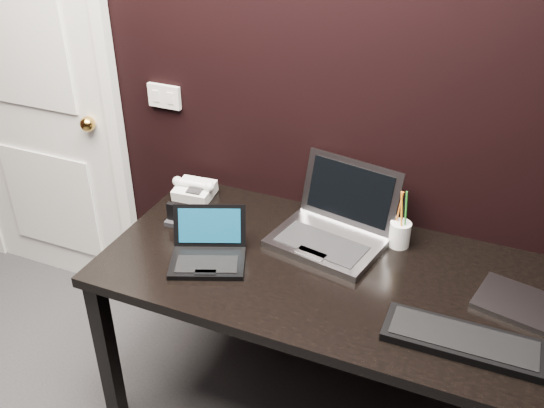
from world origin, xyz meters
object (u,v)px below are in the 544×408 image
at_px(silver_laptop, 333,228).
at_px(netbook, 208,252).
at_px(closed_laptop, 522,305).
at_px(desk_phone, 195,190).
at_px(mobile_phone, 173,216).
at_px(ext_keyboard, 463,341).
at_px(door, 31,90).
at_px(desk, 338,290).
at_px(pen_cup, 400,233).

bearing_deg(silver_laptop, netbook, -141.38).
xyz_separation_m(closed_laptop, desk_phone, (-1.33, 0.21, 0.02)).
xyz_separation_m(desk_phone, mobile_phone, (0.03, -0.22, -0.00)).
bearing_deg(closed_laptop, ext_keyboard, -121.63).
bearing_deg(mobile_phone, netbook, -32.72).
height_order(netbook, ext_keyboard, netbook).
relative_size(netbook, closed_laptop, 1.04).
xyz_separation_m(door, closed_laptop, (2.25, -0.32, -0.29)).
height_order(netbook, closed_laptop, netbook).
relative_size(desk, desk_phone, 8.75).
bearing_deg(door, ext_keyboard, -15.13).
height_order(desk, desk_phone, desk_phone).
distance_m(desk, ext_keyboard, 0.50).
bearing_deg(netbook, pen_cup, 30.64).
height_order(door, mobile_phone, door).
xyz_separation_m(desk, ext_keyboard, (0.45, -0.19, 0.09)).
bearing_deg(mobile_phone, silver_laptop, 12.93).
bearing_deg(desk_phone, ext_keyboard, -21.09).
bearing_deg(pen_cup, closed_laptop, -22.97).
distance_m(ext_keyboard, mobile_phone, 1.18).
bearing_deg(netbook, desk_phone, 125.53).
height_order(netbook, mobile_phone, netbook).
height_order(silver_laptop, ext_keyboard, silver_laptop).
bearing_deg(netbook, door, 157.62).
height_order(door, desk_phone, door).
height_order(netbook, silver_laptop, silver_laptop).
distance_m(silver_laptop, ext_keyboard, 0.66).
bearing_deg(desk_phone, silver_laptop, -7.07).
bearing_deg(ext_keyboard, netbook, 175.08).
xyz_separation_m(netbook, pen_cup, (0.61, 0.36, 0.02)).
bearing_deg(mobile_phone, desk, -3.43).
bearing_deg(desk, pen_cup, 58.48).
bearing_deg(closed_laptop, pen_cup, 157.03).
bearing_deg(silver_laptop, closed_laptop, -10.26).
bearing_deg(closed_laptop, silver_laptop, 169.74).
bearing_deg(closed_laptop, mobile_phone, -179.31).
xyz_separation_m(netbook, silver_laptop, (0.37, 0.30, 0.02)).
bearing_deg(silver_laptop, pen_cup, 15.30).
xyz_separation_m(door, mobile_phone, (0.95, -0.33, -0.27)).
distance_m(mobile_phone, pen_cup, 0.88).
distance_m(desk, desk_phone, 0.78).
distance_m(closed_laptop, desk_phone, 1.35).
bearing_deg(desk, door, 167.18).
height_order(ext_keyboard, closed_laptop, ext_keyboard).
height_order(ext_keyboard, pen_cup, pen_cup).
xyz_separation_m(silver_laptop, desk_phone, (-0.64, 0.08, -0.02)).
relative_size(silver_laptop, ext_keyboard, 0.96).
bearing_deg(mobile_phone, door, 160.59).
distance_m(door, pen_cup, 1.82).
distance_m(silver_laptop, mobile_phone, 0.63).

